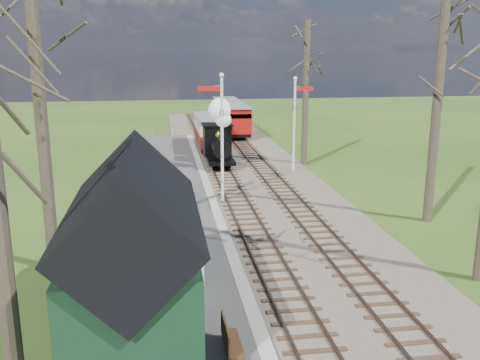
% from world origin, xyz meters
% --- Properties ---
extents(distant_hills, '(114.40, 48.00, 22.02)m').
position_xyz_m(distant_hills, '(1.40, 64.38, -16.21)').
color(distant_hills, '#385B23').
rests_on(distant_hills, ground).
extents(ballast_bed, '(8.00, 60.00, 0.10)m').
position_xyz_m(ballast_bed, '(1.30, 22.00, 0.05)').
color(ballast_bed, brown).
rests_on(ballast_bed, ground).
extents(track_near, '(1.60, 60.00, 0.15)m').
position_xyz_m(track_near, '(0.00, 22.00, 0.10)').
color(track_near, brown).
rests_on(track_near, ground).
extents(track_far, '(1.60, 60.00, 0.15)m').
position_xyz_m(track_far, '(2.60, 22.00, 0.10)').
color(track_far, brown).
rests_on(track_far, ground).
extents(platform, '(5.00, 44.00, 0.20)m').
position_xyz_m(platform, '(-3.50, 14.00, 0.10)').
color(platform, '#474442').
rests_on(platform, ground).
extents(coping_strip, '(0.40, 44.00, 0.21)m').
position_xyz_m(coping_strip, '(-1.20, 14.00, 0.10)').
color(coping_strip, '#B2AD9E').
rests_on(coping_strip, ground).
extents(station_shed, '(3.25, 6.30, 4.78)m').
position_xyz_m(station_shed, '(-4.30, 4.00, 2.27)').
color(station_shed, black).
rests_on(station_shed, platform).
extents(semaphore_near, '(1.22, 0.24, 6.22)m').
position_xyz_m(semaphore_near, '(-0.77, 16.00, 3.62)').
color(semaphore_near, silver).
rests_on(semaphore_near, ground).
extents(semaphore_far, '(1.22, 0.24, 5.72)m').
position_xyz_m(semaphore_far, '(4.37, 22.00, 3.35)').
color(semaphore_far, silver).
rests_on(semaphore_far, ground).
extents(bare_trees, '(15.51, 22.39, 12.00)m').
position_xyz_m(bare_trees, '(1.33, 10.10, 5.21)').
color(bare_trees, '#382D23').
rests_on(bare_trees, ground).
extents(fence_line, '(12.60, 0.08, 1.00)m').
position_xyz_m(fence_line, '(0.30, 36.00, 0.55)').
color(fence_line, slate).
rests_on(fence_line, ground).
extents(locomotive, '(1.71, 3.99, 4.28)m').
position_xyz_m(locomotive, '(-0.01, 23.80, 1.98)').
color(locomotive, black).
rests_on(locomotive, ground).
extents(coach, '(2.00, 6.85, 2.10)m').
position_xyz_m(coach, '(0.00, 29.86, 1.46)').
color(coach, black).
rests_on(coach, ground).
extents(red_carriage_a, '(2.09, 5.18, 2.20)m').
position_xyz_m(red_carriage_a, '(2.60, 35.27, 1.52)').
color(red_carriage_a, black).
rests_on(red_carriage_a, ground).
extents(red_carriage_b, '(2.09, 5.18, 2.20)m').
position_xyz_m(red_carriage_b, '(2.60, 40.77, 1.52)').
color(red_carriage_b, black).
rests_on(red_carriage_b, ground).
extents(sign_board, '(0.29, 0.76, 1.13)m').
position_xyz_m(sign_board, '(-2.54, 5.85, 0.76)').
color(sign_board, '#0F4630').
rests_on(sign_board, platform).
extents(bench, '(0.42, 1.36, 0.78)m').
position_xyz_m(bench, '(-2.11, 2.64, 0.56)').
color(bench, '#422917').
rests_on(bench, platform).
extents(person, '(0.40, 0.51, 1.24)m').
position_xyz_m(person, '(-2.93, 4.76, 0.82)').
color(person, black).
rests_on(person, platform).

